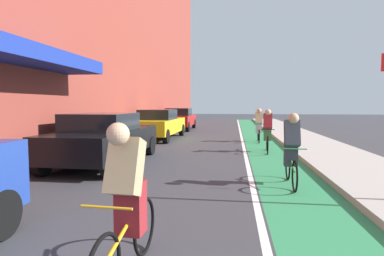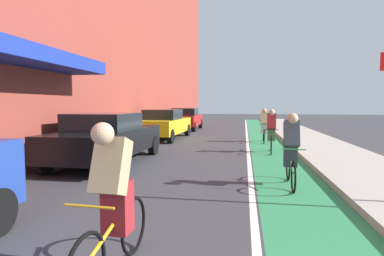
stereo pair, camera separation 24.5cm
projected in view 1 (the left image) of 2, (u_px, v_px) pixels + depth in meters
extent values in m
plane|color=#38383D|center=(205.00, 141.00, 15.35)|extent=(87.79, 87.79, 0.00)
cube|color=#2D8451|center=(258.00, 137.00, 16.96)|extent=(1.60, 39.90, 0.00)
cube|color=white|center=(241.00, 137.00, 17.08)|extent=(0.12, 39.90, 0.00)
cube|color=#A8A59E|center=(298.00, 137.00, 16.68)|extent=(2.55, 39.90, 0.14)
cube|color=navy|center=(41.00, 59.00, 7.56)|extent=(1.20, 4.40, 0.36)
cube|color=black|center=(105.00, 141.00, 9.41)|extent=(1.97, 4.74, 0.70)
cube|color=black|center=(101.00, 123.00, 9.14)|extent=(1.72, 2.00, 0.55)
cylinder|color=black|center=(103.00, 145.00, 11.35)|extent=(0.22, 0.66, 0.66)
cylinder|color=black|center=(150.00, 145.00, 11.10)|extent=(0.22, 0.66, 0.66)
cylinder|color=black|center=(42.00, 163.00, 7.77)|extent=(0.22, 0.66, 0.66)
cylinder|color=black|center=(109.00, 165.00, 7.52)|extent=(0.22, 0.66, 0.66)
cube|color=yellow|center=(159.00, 126.00, 16.19)|extent=(1.96, 4.81, 0.70)
cube|color=black|center=(158.00, 115.00, 15.92)|extent=(1.66, 2.04, 0.55)
cylinder|color=black|center=(154.00, 130.00, 18.15)|extent=(0.24, 0.67, 0.66)
cylinder|color=black|center=(182.00, 130.00, 17.88)|extent=(0.24, 0.67, 0.66)
cylinder|color=black|center=(132.00, 136.00, 14.56)|extent=(0.24, 0.67, 0.66)
cylinder|color=black|center=(166.00, 136.00, 14.29)|extent=(0.24, 0.67, 0.66)
cube|color=red|center=(179.00, 120.00, 22.09)|extent=(1.85, 4.33, 0.70)
cube|color=black|center=(179.00, 112.00, 21.84)|extent=(1.62, 1.82, 0.55)
cylinder|color=black|center=(172.00, 124.00, 23.83)|extent=(0.22, 0.66, 0.66)
cylinder|color=black|center=(194.00, 124.00, 23.60)|extent=(0.22, 0.66, 0.66)
cylinder|color=black|center=(162.00, 127.00, 20.64)|extent=(0.22, 0.66, 0.66)
cylinder|color=black|center=(188.00, 127.00, 20.41)|extent=(0.22, 0.66, 0.66)
torus|color=black|center=(144.00, 226.00, 3.71)|extent=(0.08, 0.68, 0.68)
cylinder|color=gold|center=(127.00, 225.00, 3.18)|extent=(0.09, 0.96, 0.33)
cylinder|color=gold|center=(134.00, 211.00, 3.36)|extent=(0.04, 0.12, 0.55)
cylinder|color=gold|center=(106.00, 207.00, 2.72)|extent=(0.48, 0.05, 0.02)
cube|color=maroon|center=(131.00, 207.00, 3.27)|extent=(0.29, 0.25, 0.56)
cube|color=tan|center=(125.00, 166.00, 3.11)|extent=(0.34, 0.42, 0.60)
sphere|color=tan|center=(118.00, 134.00, 2.93)|extent=(0.22, 0.22, 0.22)
cube|color=#333842|center=(130.00, 162.00, 3.23)|extent=(0.27, 0.29, 0.39)
torus|color=black|center=(295.00, 176.00, 6.35)|extent=(0.06, 0.66, 0.66)
torus|color=black|center=(288.00, 166.00, 7.38)|extent=(0.06, 0.66, 0.66)
cylinder|color=#338C3F|center=(291.00, 161.00, 6.84)|extent=(0.07, 0.96, 0.33)
cylinder|color=#338C3F|center=(290.00, 156.00, 7.02)|extent=(0.04, 0.12, 0.55)
cylinder|color=#338C3F|center=(295.00, 149.00, 6.38)|extent=(0.48, 0.04, 0.02)
cube|color=#333842|center=(291.00, 153.00, 6.94)|extent=(0.29, 0.25, 0.56)
cube|color=#333842|center=(292.00, 133.00, 6.78)|extent=(0.33, 0.41, 0.60)
sphere|color=tan|center=(294.00, 118.00, 6.60)|extent=(0.22, 0.22, 0.22)
torus|color=black|center=(268.00, 145.00, 11.13)|extent=(0.09, 0.68, 0.68)
torus|color=black|center=(267.00, 142.00, 12.15)|extent=(0.09, 0.68, 0.68)
cylinder|color=black|center=(267.00, 137.00, 11.62)|extent=(0.11, 0.96, 0.33)
cylinder|color=black|center=(267.00, 135.00, 11.80)|extent=(0.04, 0.12, 0.55)
cylinder|color=black|center=(268.00, 130.00, 11.16)|extent=(0.48, 0.06, 0.02)
cube|color=#4C7247|center=(267.00, 133.00, 11.71)|extent=(0.30, 0.26, 0.56)
cube|color=maroon|center=(268.00, 121.00, 11.55)|extent=(0.35, 0.42, 0.60)
sphere|color=tan|center=(268.00, 112.00, 11.37)|extent=(0.22, 0.22, 0.22)
torus|color=black|center=(259.00, 136.00, 14.34)|extent=(0.06, 0.66, 0.66)
torus|color=black|center=(258.00, 134.00, 15.38)|extent=(0.06, 0.66, 0.66)
cylinder|color=#1966A5|center=(259.00, 131.00, 14.84)|extent=(0.07, 0.96, 0.33)
cylinder|color=#1966A5|center=(259.00, 129.00, 15.02)|extent=(0.04, 0.12, 0.55)
cylinder|color=#1966A5|center=(259.00, 124.00, 14.38)|extent=(0.48, 0.04, 0.02)
cube|color=beige|center=(259.00, 127.00, 14.94)|extent=(0.29, 0.25, 0.56)
cube|color=tan|center=(259.00, 118.00, 14.78)|extent=(0.33, 0.41, 0.60)
sphere|color=tan|center=(259.00, 111.00, 14.60)|extent=(0.22, 0.22, 0.22)
cube|color=beige|center=(259.00, 117.00, 14.90)|extent=(0.27, 0.28, 0.39)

